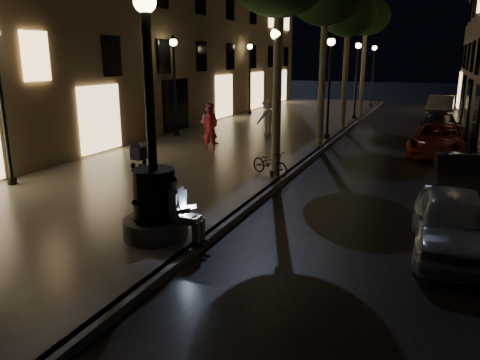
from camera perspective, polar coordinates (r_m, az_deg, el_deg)
The scene contains 25 objects.
ground at distance 21.90m, azimuth 10.70°, elevation 4.05°, with size 120.00×120.00×0.00m, color black.
cobble_lane at distance 21.51m, azimuth 18.55°, elevation 3.38°, with size 6.00×45.00×0.02m, color black.
promenade at distance 23.01m, azimuth 0.90°, elevation 5.07°, with size 8.00×45.00×0.20m, color slate.
curb_strip at distance 21.89m, azimuth 10.72°, elevation 4.31°, with size 0.25×45.00×0.20m, color #59595B.
fountain_lamppost at distance 10.08m, azimuth -10.44°, elevation -1.39°, with size 1.40×1.40×5.21m.
seated_man_laptop at distance 9.85m, azimuth -7.36°, elevation -3.30°, with size 1.04×0.35×1.41m.
tree_third at distance 26.60m, azimuth 13.08°, elevation 19.07°, with size 3.00×3.00×7.20m.
tree_far at distance 32.52m, azimuth 15.15°, elevation 18.62°, with size 3.00×3.00×7.50m.
lamp_curb_a at distance 14.86m, azimuth 4.38°, elevation 11.88°, with size 0.36×0.36×4.81m.
lamp_curb_b at distance 22.59m, azimuth 10.88°, elevation 12.63°, with size 0.36×0.36×4.81m.
lamp_curb_c at distance 30.47m, azimuth 14.06°, elevation 12.95°, with size 0.36×0.36×4.81m.
lamp_curb_d at distance 38.39m, azimuth 15.94°, elevation 13.11°, with size 0.36×0.36×4.81m.
lamp_left_a at distance 15.49m, azimuth -27.26°, elevation 10.44°, with size 0.36×0.36×4.81m.
lamp_left_b at distance 23.28m, azimuth -8.01°, elevation 12.81°, with size 0.36×0.36×4.81m.
lamp_left_c at distance 32.31m, azimuth 1.19°, elevation 13.45°, with size 0.36×0.36×4.81m.
stroller at distance 16.76m, azimuth -11.90°, elevation 3.31°, with size 0.55×1.06×1.07m.
car_front at distance 10.68m, azimuth 24.50°, elevation -4.73°, with size 1.54×3.84×1.31m, color #AFB2B7.
car_second at distance 14.72m, azimuth 25.22°, elevation 0.21°, with size 1.34×3.84×1.26m, color black.
car_third at distance 21.21m, azimuth 23.06°, elevation 4.57°, with size 2.16×4.68×1.30m, color #9A3413.
car_rear at distance 25.53m, azimuth 23.19°, elevation 6.06°, with size 1.77×4.35×1.26m, color #2D2D32.
car_fifth at distance 34.43m, azimuth 23.22°, elevation 8.20°, with size 1.57×4.51×1.49m, color #9C9D98.
pedestrian_red at distance 19.56m, azimuth -3.63°, elevation 6.05°, with size 0.60×0.39×1.64m, color red.
pedestrian_pink at distance 20.89m, azimuth -3.79°, elevation 6.88°, with size 0.89×0.70×1.84m, color #C06587.
pedestrian_white at distance 23.29m, azimuth 3.36°, elevation 7.65°, with size 1.16×0.67×1.80m, color silver.
bicycle at distance 15.39m, azimuth 3.67°, elevation 2.09°, with size 0.54×1.54×0.81m, color black.
Camera 1 is at (4.32, -6.10, 3.97)m, focal length 35.00 mm.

